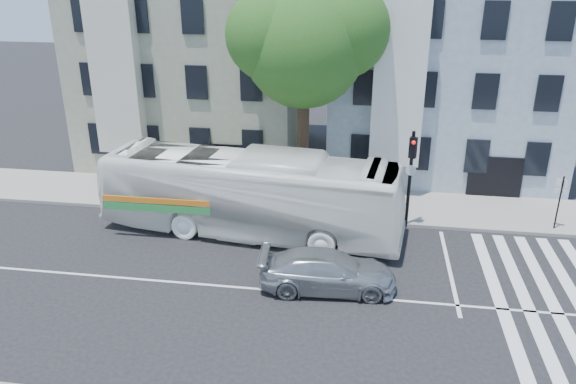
# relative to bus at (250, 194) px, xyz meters

# --- Properties ---
(ground) EXTENTS (120.00, 120.00, 0.00)m
(ground) POSITION_rel_bus_xyz_m (1.78, -4.53, -1.83)
(ground) COLOR black
(ground) RESTS_ON ground
(sidewalk_far) EXTENTS (80.00, 4.00, 0.15)m
(sidewalk_far) POSITION_rel_bus_xyz_m (1.78, 3.47, -1.75)
(sidewalk_far) COLOR gray
(sidewalk_far) RESTS_ON ground
(building_left) EXTENTS (12.00, 10.00, 11.00)m
(building_left) POSITION_rel_bus_xyz_m (-5.22, 10.47, 3.67)
(building_left) COLOR gray
(building_left) RESTS_ON ground
(building_right) EXTENTS (12.00, 10.00, 11.00)m
(building_right) POSITION_rel_bus_xyz_m (8.78, 10.47, 3.67)
(building_right) COLOR #8A95A5
(building_right) RESTS_ON ground
(street_tree) EXTENTS (7.30, 5.90, 11.10)m
(street_tree) POSITION_rel_bus_xyz_m (1.83, 4.20, 6.01)
(street_tree) COLOR #2D2116
(street_tree) RESTS_ON ground
(bus) EXTENTS (4.61, 13.38, 3.65)m
(bus) POSITION_rel_bus_xyz_m (0.00, 0.00, 0.00)
(bus) COLOR white
(bus) RESTS_ON ground
(sedan) EXTENTS (2.38, 5.07, 1.43)m
(sedan) POSITION_rel_bus_xyz_m (3.69, -4.09, -1.11)
(sedan) COLOR #B4B8BC
(sedan) RESTS_ON ground
(hedge) EXTENTS (8.53, 1.16, 0.70)m
(hedge) POSITION_rel_bus_xyz_m (-2.05, 2.27, -1.33)
(hedge) COLOR #2D5B1D
(hedge) RESTS_ON sidewalk_far
(traffic_signal) EXTENTS (0.45, 0.54, 4.45)m
(traffic_signal) POSITION_rel_bus_xyz_m (6.75, 1.41, 1.05)
(traffic_signal) COLOR black
(traffic_signal) RESTS_ON ground
(far_sign_pole) EXTENTS (0.42, 0.24, 2.44)m
(far_sign_pole) POSITION_rel_bus_xyz_m (13.20, 2.08, -0.12)
(far_sign_pole) COLOR black
(far_sign_pole) RESTS_ON sidewalk_far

